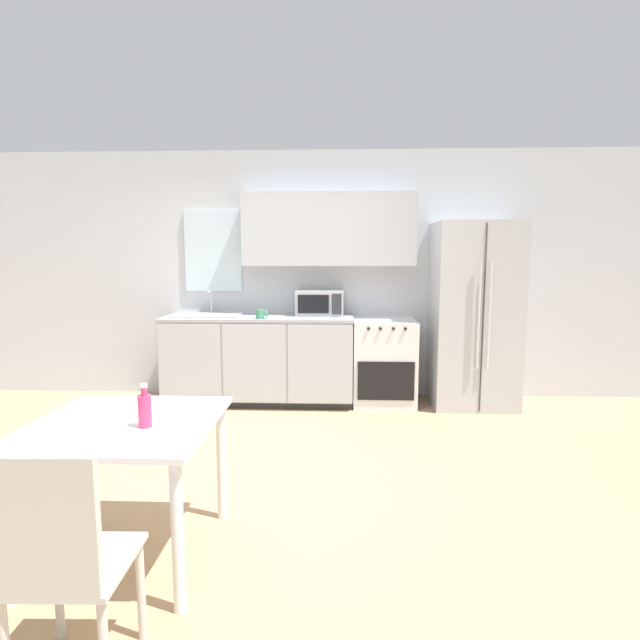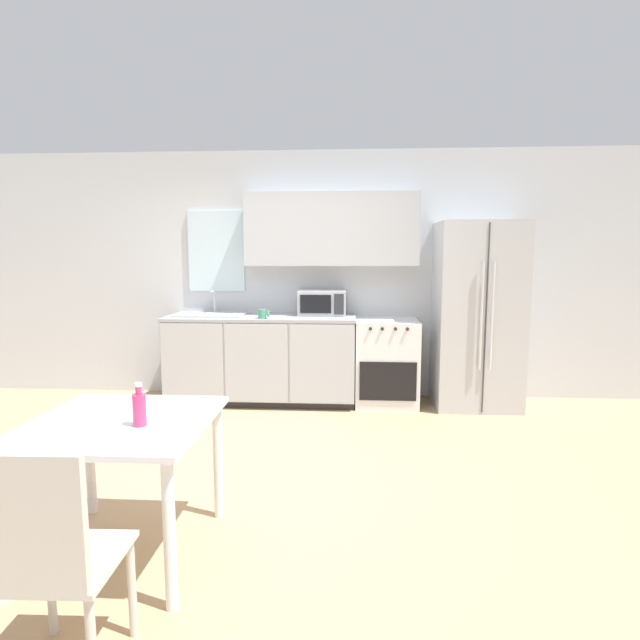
% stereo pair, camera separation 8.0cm
% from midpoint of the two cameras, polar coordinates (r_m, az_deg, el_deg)
% --- Properties ---
extents(ground_plane, '(12.00, 12.00, 0.00)m').
position_cam_midpoint_polar(ground_plane, '(3.88, -6.44, -16.52)').
color(ground_plane, tan).
extents(wall_back, '(12.00, 0.38, 2.70)m').
position_cam_midpoint_polar(wall_back, '(5.56, -2.20, 6.08)').
color(wall_back, silver).
rests_on(wall_back, ground_plane).
extents(kitchen_counter, '(2.00, 0.67, 0.93)m').
position_cam_midpoint_polar(kitchen_counter, '(5.40, -6.21, -4.41)').
color(kitchen_counter, '#333333').
rests_on(kitchen_counter, ground_plane).
extents(oven_range, '(0.65, 0.63, 0.90)m').
position_cam_midpoint_polar(oven_range, '(5.36, 7.98, -4.77)').
color(oven_range, white).
rests_on(oven_range, ground_plane).
extents(refrigerator, '(0.85, 0.70, 1.91)m').
position_cam_midpoint_polar(refrigerator, '(5.41, 17.93, 0.49)').
color(refrigerator, silver).
rests_on(refrigerator, ground_plane).
extents(kitchen_sink, '(0.71, 0.43, 0.26)m').
position_cam_midpoint_polar(kitchen_sink, '(5.45, -11.99, 0.67)').
color(kitchen_sink, '#B7BABC').
rests_on(kitchen_sink, kitchen_counter).
extents(microwave, '(0.51, 0.34, 0.27)m').
position_cam_midpoint_polar(microwave, '(5.37, 0.70, 2.00)').
color(microwave, '#B7BABC').
rests_on(microwave, kitchen_counter).
extents(coffee_mug, '(0.11, 0.08, 0.09)m').
position_cam_midpoint_polar(coffee_mug, '(5.10, -6.10, 0.69)').
color(coffee_mug, '#3F8C66').
rests_on(coffee_mug, kitchen_counter).
extents(dining_table, '(0.91, 0.92, 0.73)m').
position_cam_midpoint_polar(dining_table, '(2.83, -21.06, -12.70)').
color(dining_table, white).
rests_on(dining_table, ground_plane).
extents(dining_chair_near, '(0.41, 0.41, 0.93)m').
position_cam_midpoint_polar(dining_chair_near, '(2.13, -27.56, -22.47)').
color(dining_chair_near, beige).
rests_on(dining_chair_near, ground_plane).
extents(drink_bottle, '(0.07, 0.07, 0.22)m').
position_cam_midpoint_polar(drink_bottle, '(2.64, -19.12, -9.53)').
color(drink_bottle, '#DB386B').
rests_on(drink_bottle, dining_table).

